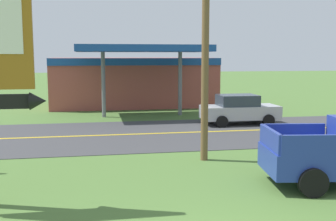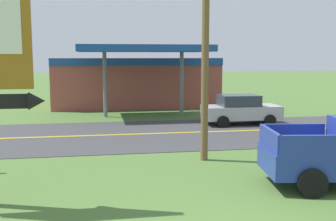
% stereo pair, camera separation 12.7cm
% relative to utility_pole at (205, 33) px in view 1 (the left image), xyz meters
% --- Properties ---
extents(road_asphalt, '(140.00, 8.00, 0.02)m').
position_rel_utility_pole_xyz_m(road_asphalt, '(-1.27, 5.34, -4.53)').
color(road_asphalt, '#3D3D3F').
rests_on(road_asphalt, ground).
extents(road_centre_line, '(126.00, 0.20, 0.01)m').
position_rel_utility_pole_xyz_m(road_centre_line, '(-1.27, 5.34, -4.51)').
color(road_centre_line, gold).
rests_on(road_centre_line, road_asphalt).
extents(utility_pole, '(2.03, 0.26, 8.45)m').
position_rel_utility_pole_xyz_m(utility_pole, '(0.00, 0.00, 0.00)').
color(utility_pole, brown).
rests_on(utility_pole, ground).
extents(gas_station, '(12.00, 11.50, 4.40)m').
position_rel_utility_pole_xyz_m(gas_station, '(-0.87, 17.10, -2.59)').
color(gas_station, '#A84C42').
rests_on(gas_station, ground).
extents(car_silver_near_lane, '(4.20, 2.00, 1.64)m').
position_rel_utility_pole_xyz_m(car_silver_near_lane, '(3.99, 7.34, -3.71)').
color(car_silver_near_lane, '#A8AAAF').
rests_on(car_silver_near_lane, ground).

